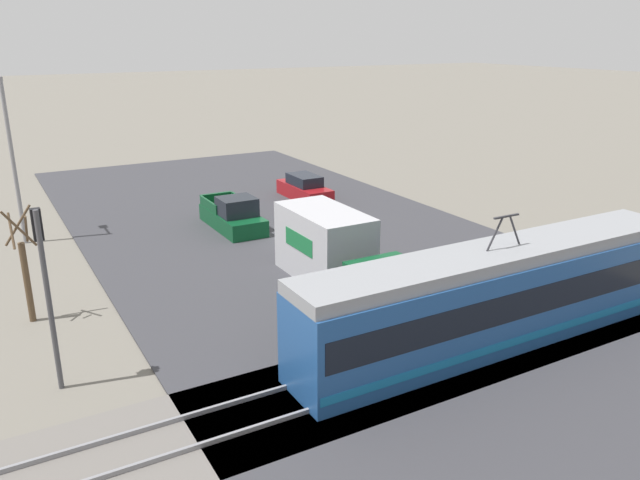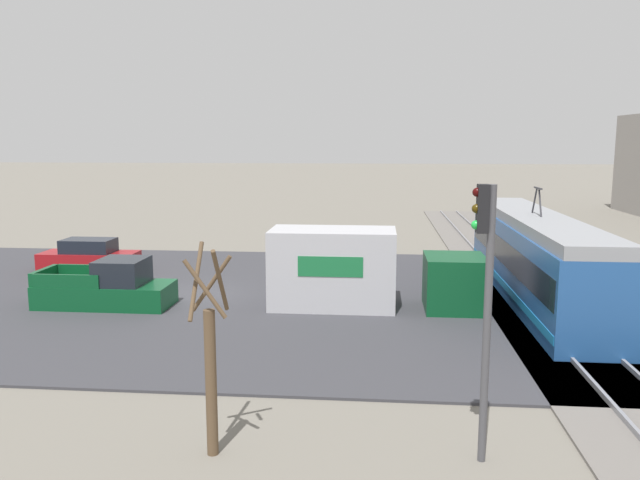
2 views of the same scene
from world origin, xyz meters
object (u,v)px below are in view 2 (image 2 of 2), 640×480
at_px(light_rail_tram, 534,257).
at_px(traffic_light_pole, 485,288).
at_px(box_truck, 362,272).
at_px(street_tree, 210,362).
at_px(pickup_truck, 108,288).
at_px(sedan_car_0, 89,257).

distance_m(light_rail_tram, traffic_light_pole, 14.72).
height_order(box_truck, street_tree, street_tree).
distance_m(pickup_truck, traffic_light_pole, 16.99).
bearing_deg(traffic_light_pole, pickup_truck, -130.49).
xyz_separation_m(sedan_car_0, street_tree, (17.71, 11.09, 1.30)).
height_order(traffic_light_pole, street_tree, traffic_light_pole).
xyz_separation_m(light_rail_tram, traffic_light_pole, (13.92, -4.39, 1.92)).
height_order(pickup_truck, street_tree, street_tree).
xyz_separation_m(box_truck, street_tree, (11.89, -2.83, 0.54)).
relative_size(light_rail_tram, traffic_light_pole, 2.77).
height_order(sedan_car_0, traffic_light_pole, traffic_light_pole).
xyz_separation_m(traffic_light_pole, street_tree, (0.24, -5.55, -1.64)).
distance_m(light_rail_tram, box_truck, 7.47).
distance_m(box_truck, sedan_car_0, 15.10).
bearing_deg(light_rail_tram, box_truck, -72.33).
distance_m(sedan_car_0, street_tree, 20.93).
bearing_deg(pickup_truck, box_truck, 94.47).
relative_size(pickup_truck, traffic_light_pole, 0.91).
distance_m(light_rail_tram, street_tree, 17.30).
bearing_deg(traffic_light_pole, light_rail_tram, 162.48).
height_order(pickup_truck, traffic_light_pole, traffic_light_pole).
relative_size(light_rail_tram, sedan_car_0, 3.31).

